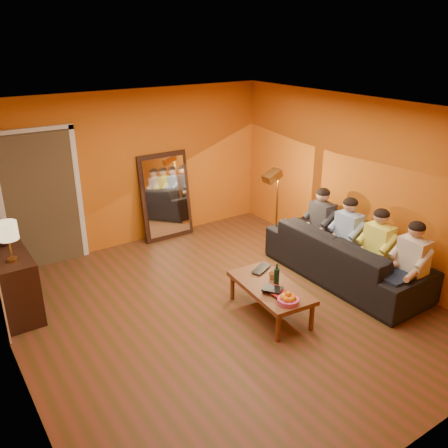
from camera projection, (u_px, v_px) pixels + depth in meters
room_shell at (207, 211)px, 6.07m from camera, size 5.00×5.50×2.60m
doorway_recess at (40, 199)px, 7.27m from camera, size 1.06×0.30×2.10m
door_jamb_left at (1, 208)px, 6.89m from camera, size 0.08×0.06×2.20m
door_jamb_right at (79, 194)px, 7.48m from camera, size 0.08×0.06×2.20m
door_header at (31, 131)px, 6.78m from camera, size 1.22×0.06×0.08m
mirror_frame at (166, 196)px, 8.29m from camera, size 0.92×0.27×1.51m
mirror_glass at (167, 197)px, 8.26m from camera, size 0.78×0.21×1.35m
sideboard at (14, 282)px, 6.14m from camera, size 0.44×1.18×0.85m
table_lamp at (9, 242)px, 5.66m from camera, size 0.24×0.24×0.51m
sofa at (345, 256)px, 6.97m from camera, size 2.53×0.99×0.74m
coffee_table at (270, 299)px, 6.15m from camera, size 0.73×1.27×0.42m
floor_lamp at (277, 215)px, 7.57m from camera, size 0.32×0.26×1.44m
dog at (332, 260)px, 6.97m from camera, size 0.39×0.57×0.64m
person_far_left at (412, 265)px, 6.18m from camera, size 0.70×0.44×1.22m
person_mid_left at (378, 250)px, 6.60m from camera, size 0.70×0.44×1.22m
person_mid_right at (348, 237)px, 7.03m from camera, size 0.70×0.44×1.22m
person_far_right at (321, 225)px, 7.45m from camera, size 0.70×0.44×1.22m
fruit_bowl at (288, 297)px, 5.64m from camera, size 0.26×0.26×0.16m
wine_bottle at (277, 275)px, 6.00m from camera, size 0.07×0.07×0.31m
tumbler at (272, 276)px, 6.21m from camera, size 0.12×0.12×0.09m
laptop at (265, 270)px, 6.43m from camera, size 0.42×0.37×0.03m
book_lower at (270, 295)px, 5.82m from camera, size 0.24×0.27×0.02m
book_mid at (270, 293)px, 5.83m from camera, size 0.20×0.28×0.02m
book_upper at (270, 292)px, 5.80m from camera, size 0.29×0.30×0.02m
vase at (3, 239)px, 6.14m from camera, size 0.18×0.18×0.19m
flowers at (0, 223)px, 6.06m from camera, size 0.17×0.17×0.39m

